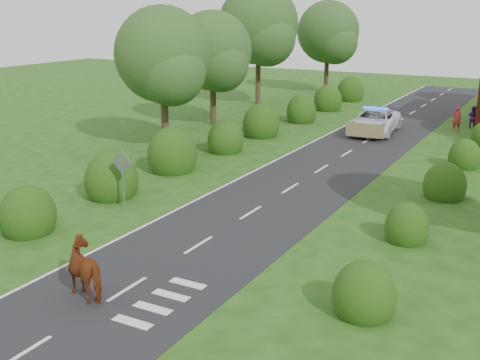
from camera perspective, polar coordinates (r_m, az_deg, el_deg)
The scene contains 14 objects.
ground at distance 21.69m, azimuth -3.95°, elevation -6.20°, with size 120.00×120.00×0.00m, color #1B4912.
road at distance 34.64m, azimuth 9.54°, elevation 2.17°, with size 6.00×70.00×0.02m, color black.
road_markings at distance 33.31m, azimuth 5.75°, elevation 1.78°, with size 4.96×70.00×0.01m.
hedgerow_left at distance 34.26m, azimuth -2.62°, elevation 3.49°, with size 2.75×50.41×3.00m.
hedgerow_right at distance 29.39m, azimuth 19.25°, elevation 0.06°, with size 2.10×45.78×2.10m.
tree_left_a at distance 35.49m, azimuth -7.14°, elevation 11.32°, with size 5.74×5.60×8.38m.
tree_left_b at distance 42.99m, azimuth -2.43°, elevation 11.85°, with size 5.74×5.60×8.07m.
tree_left_c at distance 52.33m, azimuth 1.97°, elevation 14.24°, with size 6.97×6.80×10.22m.
tree_left_d at distance 60.56m, azimuth 8.53°, elevation 13.48°, with size 6.15×6.00×8.89m.
road_sign at distance 25.53m, azimuth -11.08°, elevation 0.89°, with size 1.06×0.08×2.53m.
cow at distance 18.35m, azimuth -14.05°, elevation -8.55°, with size 1.07×2.02×1.43m, color #5E2B13.
police_van at distance 41.61m, azimuth 12.65°, elevation 5.45°, with size 3.13×6.06×1.77m.
pedestrian_red at distance 43.93m, azimuth 19.85°, elevation 5.48°, with size 0.62×0.40×1.69m, color #B2252F.
pedestrian_purple at distance 45.52m, azimuth 21.20°, elevation 5.59°, with size 0.75×0.58×1.54m, color #41196B.
Camera 1 is at (10.94, -16.83, 8.22)m, focal length 45.00 mm.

